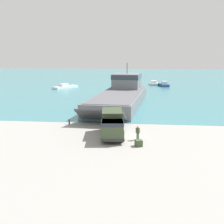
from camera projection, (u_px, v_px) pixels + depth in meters
name	position (u px, v px, depth m)	size (l,w,h in m)	color
ground_plane	(122.00, 136.00, 38.02)	(240.00, 240.00, 0.00)	gray
water_surface	(140.00, 78.00, 132.78)	(240.00, 180.00, 0.01)	teal
landing_craft	(122.00, 94.00, 63.09)	(10.17, 34.28, 8.06)	slate
military_truck	(112.00, 124.00, 37.58)	(3.49, 7.87, 3.02)	#3D4C33
soldier_on_ramp	(138.00, 132.00, 36.13)	(0.50, 0.42, 1.65)	#475638
moored_boat_a	(154.00, 83.00, 103.79)	(2.72, 6.46, 1.45)	#B7BABF
moored_boat_b	(164.00, 85.00, 98.49)	(3.37, 6.37, 1.67)	navy
moored_boat_c	(65.00, 87.00, 92.65)	(6.22, 8.85, 1.43)	white
mooring_bollard	(69.00, 121.00, 44.43)	(0.24, 0.24, 0.78)	#333338
cargo_crate	(139.00, 143.00, 33.73)	(0.70, 0.84, 0.70)	#3D4C33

